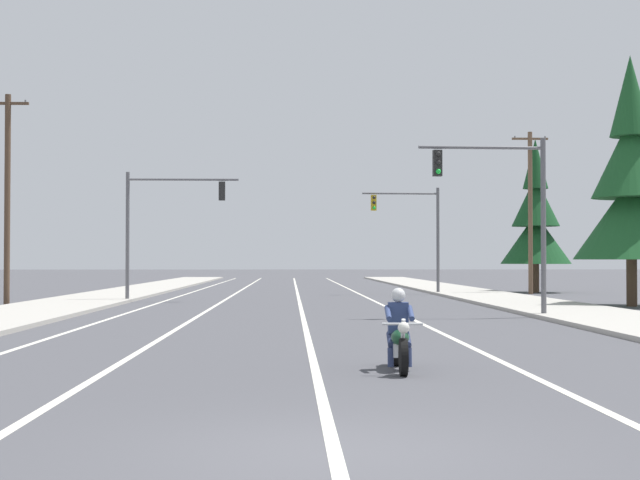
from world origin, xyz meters
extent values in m
plane|color=#47474C|center=(0.00, 0.00, 0.00)|extent=(400.00, 400.00, 0.00)
cube|color=beige|center=(0.03, 45.00, 0.00)|extent=(0.16, 100.00, 0.01)
cube|color=beige|center=(-3.65, 45.00, 0.00)|extent=(0.16, 100.00, 0.01)
cube|color=beige|center=(3.66, 45.00, 0.00)|extent=(0.16, 100.00, 0.01)
cube|color=beige|center=(-6.48, 45.00, 0.00)|extent=(0.16, 100.00, 0.01)
cube|color=#ADA89E|center=(10.07, 40.00, 0.07)|extent=(4.40, 110.00, 0.14)
cube|color=#ADA89E|center=(-10.07, 40.00, 0.07)|extent=(4.40, 110.00, 0.14)
cylinder|color=black|center=(1.50, 6.21, 0.32)|extent=(0.14, 0.64, 0.64)
cylinder|color=black|center=(1.54, 7.76, 0.32)|extent=(0.14, 0.64, 0.64)
cylinder|color=silver|center=(1.50, 6.31, 0.64)|extent=(0.08, 0.33, 0.68)
sphere|color=white|center=(1.49, 6.16, 0.82)|extent=(0.20, 0.20, 0.20)
cylinder|color=silver|center=(1.50, 6.36, 0.87)|extent=(0.70, 0.07, 0.04)
ellipsoid|color=#143D23|center=(1.52, 6.87, 0.60)|extent=(0.34, 0.57, 0.28)
cube|color=silver|center=(1.52, 6.99, 0.37)|extent=(0.25, 0.45, 0.24)
cube|color=black|center=(1.53, 7.31, 0.54)|extent=(0.30, 0.53, 0.12)
cube|color=#143D23|center=(1.54, 7.71, 0.62)|extent=(0.21, 0.37, 0.08)
cylinder|color=silver|center=(1.39, 7.39, 0.30)|extent=(0.10, 0.55, 0.08)
cube|color=navy|center=(1.53, 7.27, 0.92)|extent=(0.37, 0.25, 0.56)
sphere|color=silver|center=(1.53, 7.25, 1.33)|extent=(0.26, 0.26, 0.26)
cylinder|color=navy|center=(1.66, 7.12, 0.54)|extent=(0.15, 0.44, 0.30)
cylinder|color=navy|center=(1.68, 6.94, 0.24)|extent=(0.11, 0.16, 0.35)
cylinder|color=navy|center=(1.72, 7.00, 1.02)|extent=(0.12, 0.53, 0.27)
cylinder|color=navy|center=(1.38, 7.13, 0.54)|extent=(0.15, 0.44, 0.30)
cylinder|color=navy|center=(1.36, 6.95, 0.24)|extent=(0.11, 0.16, 0.35)
cylinder|color=navy|center=(1.32, 7.01, 1.02)|extent=(0.12, 0.53, 0.27)
cylinder|color=#56565B|center=(8.34, 22.44, 3.10)|extent=(0.18, 0.18, 6.20)
cylinder|color=#56565B|center=(6.16, 22.33, 5.85)|extent=(4.36, 0.31, 0.11)
cube|color=black|center=(4.63, 22.26, 5.30)|extent=(0.31, 0.25, 0.90)
sphere|color=black|center=(4.64, 22.11, 5.60)|extent=(0.18, 0.18, 0.18)
sphere|color=black|center=(4.64, 22.11, 5.30)|extent=(0.18, 0.18, 0.18)
sphere|color=green|center=(4.64, 22.11, 5.00)|extent=(0.18, 0.18, 0.18)
cylinder|color=#56565B|center=(-8.19, 35.36, 3.10)|extent=(0.18, 0.18, 6.20)
cylinder|color=#56565B|center=(-5.54, 35.36, 5.85)|extent=(5.29, 0.12, 0.11)
cube|color=black|center=(-3.69, 35.35, 5.30)|extent=(0.30, 0.24, 0.90)
sphere|color=black|center=(-3.69, 35.51, 5.60)|extent=(0.18, 0.18, 0.18)
sphere|color=black|center=(-3.69, 35.51, 5.30)|extent=(0.18, 0.18, 0.18)
sphere|color=green|center=(-3.69, 35.51, 5.00)|extent=(0.18, 0.18, 0.18)
cylinder|color=#56565B|center=(8.18, 44.45, 3.10)|extent=(0.18, 0.18, 6.20)
cylinder|color=#56565B|center=(5.96, 44.31, 5.85)|extent=(4.44, 0.39, 0.11)
cube|color=#B79319|center=(4.41, 44.21, 5.30)|extent=(0.31, 0.26, 0.90)
sphere|color=black|center=(4.42, 44.05, 5.60)|extent=(0.18, 0.18, 0.18)
sphere|color=black|center=(4.42, 44.05, 5.30)|extent=(0.18, 0.18, 0.18)
sphere|color=green|center=(4.42, 44.05, 5.00)|extent=(0.18, 0.18, 0.18)
cylinder|color=#4C3828|center=(-12.94, 32.17, 4.67)|extent=(0.26, 0.26, 9.34)
cube|color=#4C3828|center=(-12.94, 32.17, 8.94)|extent=(1.82, 0.12, 0.12)
cylinder|color=slate|center=(-12.18, 32.17, 9.04)|extent=(0.08, 0.08, 0.12)
cylinder|color=brown|center=(13.68, 44.77, 4.76)|extent=(0.26, 0.26, 9.53)
cube|color=brown|center=(13.68, 44.77, 9.13)|extent=(2.13, 0.12, 0.12)
cylinder|color=slate|center=(12.79, 44.77, 9.23)|extent=(0.08, 0.08, 0.12)
cylinder|color=slate|center=(14.58, 44.77, 9.23)|extent=(0.08, 0.08, 0.12)
cylinder|color=#4C3828|center=(14.19, 29.96, 1.00)|extent=(0.45, 0.45, 2.01)
cone|color=#194C23|center=(14.19, 29.96, 3.77)|extent=(4.91, 4.91, 3.52)
cone|color=#194C23|center=(14.19, 29.96, 6.41)|extent=(3.34, 3.34, 3.52)
cone|color=#194C23|center=(14.19, 29.96, 9.04)|extent=(1.77, 1.77, 3.52)
cylinder|color=#4C3828|center=(14.68, 47.36, 0.88)|extent=(0.39, 0.39, 1.76)
cone|color=#14421E|center=(14.68, 47.36, 3.30)|extent=(4.30, 4.30, 3.08)
cone|color=#14421E|center=(14.68, 47.36, 5.62)|extent=(2.93, 2.93, 3.08)
cone|color=#14421E|center=(14.68, 47.36, 7.93)|extent=(1.55, 1.55, 3.08)
camera|label=1|loc=(-0.43, -9.56, 1.95)|focal=52.50mm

